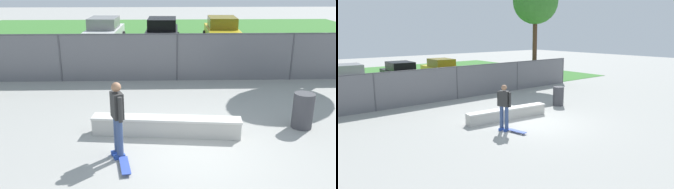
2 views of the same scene
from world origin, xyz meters
The scene contains 10 objects.
ground_plane centered at (0.00, 0.00, 0.00)m, with size 80.00×80.00×0.00m, color #9E9E99.
grass_strip centered at (0.00, 16.50, 0.01)m, with size 30.40×20.00×0.02m, color #3D7A33.
concrete_ledge centered at (-0.57, 1.00, 0.26)m, with size 3.97×0.89×0.50m.
skateboarder centered at (-1.70, -0.16, 1.01)m, with size 0.38×0.56×1.82m.
skateboard centered at (-1.52, -0.73, 0.07)m, with size 0.34×0.82×0.09m.
chainlink_fence centered at (0.00, 6.20, 1.03)m, with size 18.47×0.07×1.89m.
car_white centered at (-3.93, 13.90, 0.84)m, with size 2.19×4.29×1.66m.
car_black centered at (-0.49, 13.49, 0.84)m, with size 2.19×4.29×1.66m.
car_yellow centered at (3.10, 13.98, 0.84)m, with size 2.19×4.29×1.66m.
trash_bin centered at (3.23, 1.39, 0.50)m, with size 0.56×0.56×1.00m, color #3F3F44.
Camera 1 is at (-0.77, -7.82, 4.09)m, focal length 38.66 mm.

